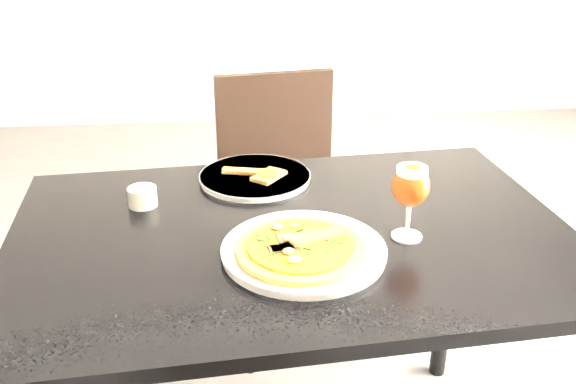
{
  "coord_description": "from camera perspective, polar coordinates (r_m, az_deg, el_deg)",
  "views": [
    {
      "loc": [
        -0.35,
        -1.22,
        1.4
      ],
      "look_at": [
        -0.22,
        0.0,
        0.83
      ],
      "focal_mm": 40.0,
      "sensor_mm": 36.0,
      "label": 1
    }
  ],
  "objects": [
    {
      "name": "crust_scraps",
      "position": [
        1.6,
        -2.49,
        1.62
      ],
      "size": [
        0.16,
        0.11,
        0.01
      ],
      "rotation": [
        0.0,
        0.0,
        0.2
      ],
      "color": "#9B6025",
      "rests_on": "plate_second"
    },
    {
      "name": "beer_glass",
      "position": [
        1.32,
        10.88,
        0.51
      ],
      "size": [
        0.08,
        0.08,
        0.16
      ],
      "color": "silver",
      "rests_on": "dining_table"
    },
    {
      "name": "loose_crust",
      "position": [
        1.4,
        -1.88,
        -2.65
      ],
      "size": [
        0.11,
        0.08,
        0.01
      ],
      "primitive_type": "cube",
      "rotation": [
        0.0,
        0.0,
        0.55
      ],
      "color": "#9B6025",
      "rests_on": "dining_table"
    },
    {
      "name": "chair_far",
      "position": [
        2.12,
        -0.44,
        -0.72
      ],
      "size": [
        0.46,
        0.46,
        0.89
      ],
      "rotation": [
        0.0,
        0.0,
        0.13
      ],
      "color": "black",
      "rests_on": "ground"
    },
    {
      "name": "plate_second",
      "position": [
        1.62,
        -2.96,
        1.34
      ],
      "size": [
        0.31,
        0.31,
        0.01
      ],
      "primitive_type": "cylinder",
      "rotation": [
        0.0,
        0.0,
        -0.13
      ],
      "color": "silver",
      "rests_on": "dining_table"
    },
    {
      "name": "sauce_cup",
      "position": [
        1.51,
        -12.82,
        -0.33
      ],
      "size": [
        0.07,
        0.07,
        0.04
      ],
      "color": "beige",
      "rests_on": "dining_table"
    },
    {
      "name": "dining_table",
      "position": [
        1.42,
        0.37,
        -6.6
      ],
      "size": [
        1.25,
        0.88,
        0.75
      ],
      "rotation": [
        0.0,
        0.0,
        0.07
      ],
      "color": "black",
      "rests_on": "ground"
    },
    {
      "name": "plate_main",
      "position": [
        1.28,
        1.41,
        -5.25
      ],
      "size": [
        0.44,
        0.44,
        0.02
      ],
      "primitive_type": "cylinder",
      "rotation": [
        0.0,
        0.0,
        0.49
      ],
      "color": "silver",
      "rests_on": "dining_table"
    },
    {
      "name": "pizza",
      "position": [
        1.26,
        1.17,
        -4.96
      ],
      "size": [
        0.26,
        0.26,
        0.03
      ],
      "rotation": [
        0.0,
        0.0,
        0.1
      ],
      "color": "#9B6025",
      "rests_on": "plate_main"
    }
  ]
}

